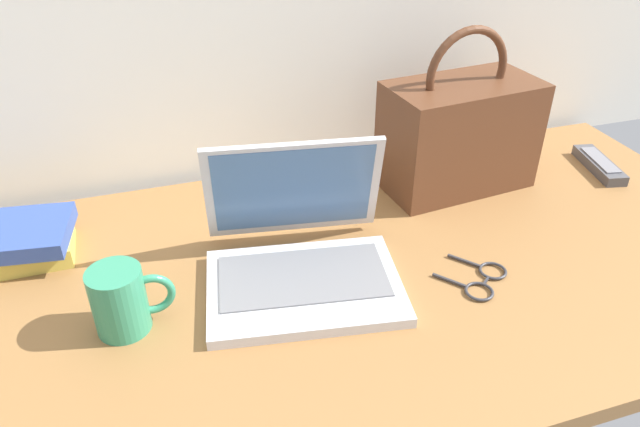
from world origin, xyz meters
TOP-DOWN VIEW (x-y plane):
  - desk at (0.00, 0.00)m, footprint 1.60×0.76m
  - laptop at (-0.07, 0.01)m, footprint 0.34×0.32m
  - coffee_mug at (-0.35, -0.03)m, footprint 0.12×0.08m
  - remote_control_near at (0.66, 0.16)m, footprint 0.08×0.17m
  - eyeglasses at (0.21, -0.10)m, footprint 0.14×0.14m
  - handbag at (0.32, 0.21)m, footprint 0.31×0.19m
  - book_stack at (-0.53, 0.20)m, footprint 0.21×0.17m

SIDE VIEW (x-z plane):
  - desk at x=0.00m, z-range 0.00..0.03m
  - eyeglasses at x=0.21m, z-range 0.03..0.04m
  - remote_control_near at x=0.66m, z-range 0.03..0.05m
  - book_stack at x=-0.53m, z-range 0.03..0.10m
  - laptop at x=-0.07m, z-range -0.03..0.18m
  - coffee_mug at x=-0.35m, z-range 0.03..0.14m
  - handbag at x=0.32m, z-range -0.02..0.31m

